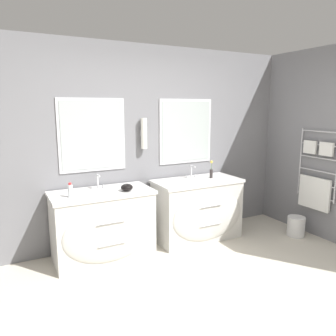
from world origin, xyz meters
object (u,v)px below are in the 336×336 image
amenity_bowl (127,187)px  waste_bin (296,226)px  vanity_left (104,225)px  flower_vase (211,171)px  toiletry_bottle (70,191)px  vanity_right (198,209)px

amenity_bowl → waste_bin: amenity_bowl is taller
amenity_bowl → waste_bin: bearing=-11.5°
vanity_left → waste_bin: size_ratio=4.26×
vanity_left → waste_bin: bearing=-12.2°
flower_vase → waste_bin: (1.05, -0.62, -0.78)m
toiletry_bottle → waste_bin: bearing=-9.6°
vanity_right → toiletry_bottle: (-1.71, -0.06, 0.49)m
vanity_right → flower_vase: 0.57m
vanity_left → flower_vase: 1.65m
toiletry_bottle → vanity_right: bearing=2.0°
toiletry_bottle → flower_vase: (1.95, 0.12, 0.02)m
amenity_bowl → flower_vase: flower_vase is taller
vanity_right → vanity_left: bearing=180.0°
vanity_left → vanity_right: size_ratio=1.00×
flower_vase → toiletry_bottle: bearing=-176.6°
flower_vase → waste_bin: 1.45m
amenity_bowl → toiletry_bottle: bearing=177.7°
vanity_left → flower_vase: (1.57, 0.06, 0.51)m
vanity_right → amenity_bowl: bearing=-175.4°
toiletry_bottle → waste_bin: 3.13m
toiletry_bottle → amenity_bowl: 0.65m
amenity_bowl → waste_bin: (2.35, -0.48, -0.73)m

